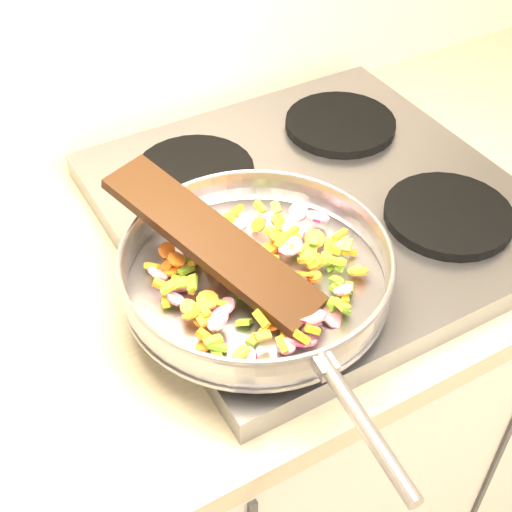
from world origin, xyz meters
TOP-DOWN VIEW (x-y plane):
  - cooktop at (-0.70, 1.67)m, footprint 0.60×0.60m
  - grate_fl at (-0.84, 1.52)m, footprint 0.19×0.19m
  - grate_fr at (-0.56, 1.52)m, footprint 0.19×0.19m
  - grate_bl at (-0.84, 1.81)m, footprint 0.19×0.19m
  - grate_br at (-0.56, 1.81)m, footprint 0.19×0.19m
  - saute_pan at (-0.88, 1.53)m, footprint 0.39×0.56m
  - vegetable_heap at (-0.88, 1.54)m, footprint 0.28×0.29m
  - wooden_spatula at (-0.92, 1.58)m, footprint 0.19×0.32m

SIDE VIEW (x-z plane):
  - cooktop at x=-0.70m, z-range 0.90..0.94m
  - grate_fl at x=-0.84m, z-range 0.94..0.96m
  - grate_fr at x=-0.56m, z-range 0.94..0.96m
  - grate_bl at x=-0.84m, z-range 0.94..0.96m
  - grate_br at x=-0.56m, z-range 0.94..0.96m
  - vegetable_heap at x=-0.88m, z-range 0.95..1.00m
  - saute_pan at x=-0.88m, z-range 0.96..1.02m
  - wooden_spatula at x=-0.92m, z-range 0.97..1.06m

